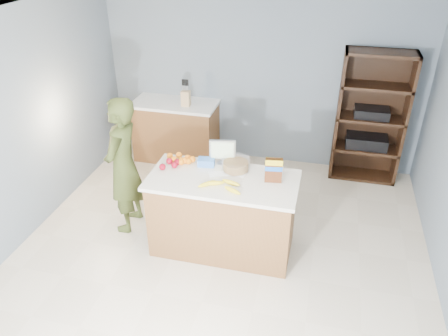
% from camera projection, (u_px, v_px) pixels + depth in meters
% --- Properties ---
extents(floor, '(4.50, 5.00, 0.02)m').
position_uv_depth(floor, '(216.00, 264.00, 4.70)').
color(floor, beige).
rests_on(floor, ground).
extents(walls, '(4.52, 5.02, 2.51)m').
position_uv_depth(walls, '(215.00, 124.00, 3.88)').
color(walls, slate).
rests_on(walls, ground).
extents(counter_peninsula, '(1.56, 0.76, 0.90)m').
position_uv_depth(counter_peninsula, '(223.00, 217.00, 4.75)').
color(counter_peninsula, brown).
rests_on(counter_peninsula, ground).
extents(back_cabinet, '(1.24, 0.62, 0.90)m').
position_uv_depth(back_cabinet, '(176.00, 130.00, 6.57)').
color(back_cabinet, brown).
rests_on(back_cabinet, ground).
extents(shelving_unit, '(0.90, 0.40, 1.80)m').
position_uv_depth(shelving_unit, '(370.00, 119.00, 5.92)').
color(shelving_unit, black).
rests_on(shelving_unit, ground).
extents(person, '(0.39, 0.59, 1.62)m').
position_uv_depth(person, '(123.00, 166.00, 4.91)').
color(person, '#353F19').
rests_on(person, ground).
extents(knife_block, '(0.12, 0.10, 0.31)m').
position_uv_depth(knife_block, '(186.00, 98.00, 6.19)').
color(knife_block, tan).
rests_on(knife_block, back_cabinet).
extents(envelopes, '(0.40, 0.22, 0.00)m').
position_uv_depth(envelopes, '(227.00, 173.00, 4.59)').
color(envelopes, white).
rests_on(envelopes, counter_peninsula).
extents(bananas, '(0.47, 0.26, 0.05)m').
position_uv_depth(bananas, '(221.00, 185.00, 4.36)').
color(bananas, yellow).
rests_on(bananas, counter_peninsula).
extents(apples, '(0.19, 0.21, 0.07)m').
position_uv_depth(apples, '(171.00, 164.00, 4.70)').
color(apples, maroon).
rests_on(apples, counter_peninsula).
extents(oranges, '(0.34, 0.21, 0.07)m').
position_uv_depth(oranges, '(182.00, 159.00, 4.79)').
color(oranges, orange).
rests_on(oranges, counter_peninsula).
extents(blue_carton, '(0.20, 0.15, 0.08)m').
position_uv_depth(blue_carton, '(206.00, 162.00, 4.73)').
color(blue_carton, blue).
rests_on(blue_carton, counter_peninsula).
extents(salad_bowl, '(0.30, 0.30, 0.13)m').
position_uv_depth(salad_bowl, '(236.00, 165.00, 4.64)').
color(salad_bowl, '#267219').
rests_on(salad_bowl, counter_peninsula).
extents(tv, '(0.28, 0.12, 0.28)m').
position_uv_depth(tv, '(223.00, 151.00, 4.70)').
color(tv, silver).
rests_on(tv, counter_peninsula).
extents(cereal_box, '(0.18, 0.09, 0.26)m').
position_uv_depth(cereal_box, '(274.00, 169.00, 4.38)').
color(cereal_box, '#592B14').
rests_on(cereal_box, counter_peninsula).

